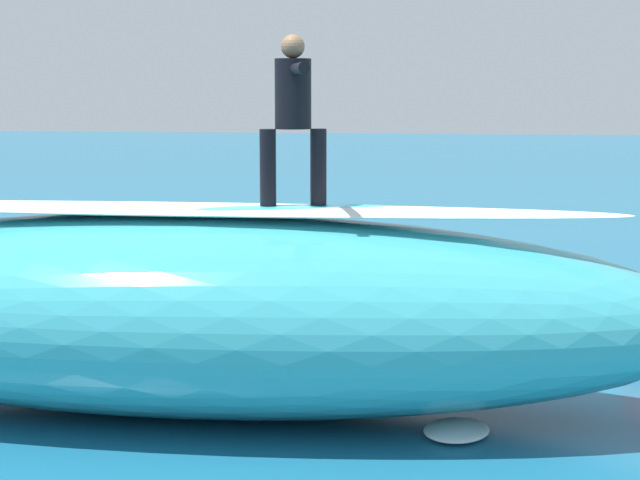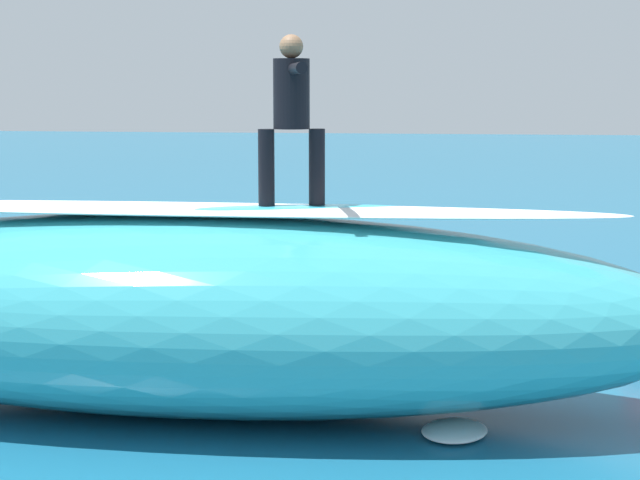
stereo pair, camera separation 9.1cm
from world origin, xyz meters
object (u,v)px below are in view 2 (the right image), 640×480
at_px(surfer_riding, 291,107).
at_px(surfboard_paddling, 340,325).
at_px(surfer_paddling, 350,313).
at_px(surfboard_riding, 292,210).

bearing_deg(surfer_riding, surfboard_paddling, -106.53).
bearing_deg(surfer_riding, surfer_paddling, -108.38).
bearing_deg(surfboard_riding, surfer_paddling, -108.38).
relative_size(surfboard_riding, surfboard_paddling, 0.93).
distance_m(surfer_riding, surfboard_paddling, 4.66).
bearing_deg(surfboard_riding, surfer_riding, -17.41).
distance_m(surfboard_riding, surfer_paddling, 4.10).
bearing_deg(surfer_riding, surfboard_riding, 162.59).
xyz_separation_m(surfboard_riding, surfboard_paddling, (0.06, -3.68, -1.91)).
distance_m(surfboard_riding, surfer_riding, 0.95).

